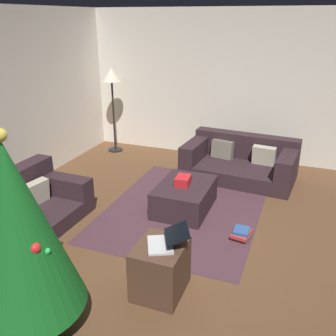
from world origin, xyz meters
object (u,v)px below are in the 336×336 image
(couch_right, at_px, (241,162))
(tv_remote, at_px, (183,181))
(christmas_tree, at_px, (16,229))
(side_table, at_px, (160,269))
(corner_lamp, at_px, (112,81))
(laptop, at_px, (166,241))
(ottoman, at_px, (185,197))
(couch_left, at_px, (20,211))
(book_stack, at_px, (242,234))
(gift_box, at_px, (183,181))

(couch_right, xyz_separation_m, tv_remote, (-1.33, 0.55, 0.12))
(christmas_tree, relative_size, side_table, 3.36)
(side_table, relative_size, corner_lamp, 0.33)
(christmas_tree, bearing_deg, laptop, -47.91)
(ottoman, bearing_deg, couch_left, 125.53)
(side_table, relative_size, book_stack, 1.76)
(ottoman, xyz_separation_m, corner_lamp, (1.81, 2.03, 1.16))
(christmas_tree, xyz_separation_m, side_table, (0.79, -0.85, -0.69))
(corner_lamp, bearing_deg, couch_left, -173.83)
(christmas_tree, xyz_separation_m, book_stack, (1.98, -1.41, -0.89))
(christmas_tree, bearing_deg, book_stack, -35.43)
(couch_left, relative_size, corner_lamp, 1.03)
(gift_box, bearing_deg, laptop, -166.66)
(tv_remote, height_order, corner_lamp, corner_lamp)
(ottoman, bearing_deg, gift_box, 115.06)
(laptop, xyz_separation_m, book_stack, (1.17, -0.51, -0.50))
(couch_right, bearing_deg, christmas_tree, 79.39)
(gift_box, relative_size, christmas_tree, 0.14)
(side_table, height_order, laptop, laptop)
(corner_lamp, bearing_deg, christmas_tree, -160.69)
(laptop, distance_m, corner_lamp, 4.25)
(christmas_tree, bearing_deg, couch_right, -15.15)
(ottoman, bearing_deg, side_table, -169.38)
(ottoman, relative_size, book_stack, 3.17)
(tv_remote, relative_size, laptop, 0.34)
(couch_right, relative_size, gift_box, 7.13)
(couch_left, xyz_separation_m, book_stack, (0.76, -2.57, -0.20))
(couch_right, height_order, book_stack, couch_right)
(gift_box, xyz_separation_m, tv_remote, (0.08, 0.03, -0.05))
(christmas_tree, relative_size, laptop, 3.74)
(couch_right, distance_m, side_table, 3.06)
(side_table, bearing_deg, corner_lamp, 34.14)
(side_table, relative_size, laptop, 1.11)
(couch_left, height_order, ottoman, couch_left)
(corner_lamp, bearing_deg, gift_box, -132.09)
(tv_remote, height_order, side_table, side_table)
(ottoman, xyz_separation_m, side_table, (-1.64, -0.31, 0.07))
(ottoman, bearing_deg, laptop, -167.45)
(couch_right, distance_m, ottoman, 1.49)
(couch_right, bearing_deg, ottoman, 75.10)
(ottoman, relative_size, side_table, 1.81)
(couch_left, height_order, tv_remote, couch_left)
(couch_right, height_order, laptop, laptop)
(tv_remote, distance_m, side_table, 1.76)
(tv_remote, relative_size, side_table, 0.31)
(couch_left, xyz_separation_m, gift_box, (1.21, -1.68, 0.17))
(laptop, relative_size, corner_lamp, 0.29)
(gift_box, xyz_separation_m, side_table, (-1.63, -0.33, -0.17))
(couch_right, distance_m, book_stack, 1.91)
(gift_box, relative_size, tv_remote, 1.58)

